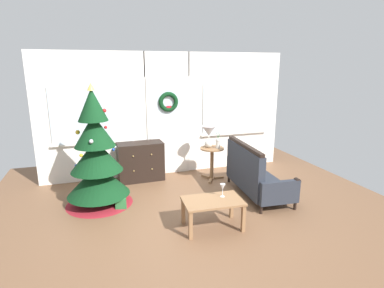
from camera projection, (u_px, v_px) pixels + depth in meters
The scene contains 11 objects.
ground_plane at pixel (200, 214), 4.88m from camera, with size 6.76×6.76×0.00m, color brown.
back_wall_with_door at pixel (168, 114), 6.49m from camera, with size 5.20×0.19×2.55m.
christmas_tree at pixel (97, 161), 5.06m from camera, with size 1.10×1.10×2.02m.
dresser_cabinet at pixel (141, 161), 6.25m from camera, with size 0.91×0.47×0.78m.
settee_sofa at pixel (254, 175), 5.51m from camera, with size 0.81×1.60×0.96m.
side_table at pixel (212, 157), 6.25m from camera, with size 0.50×0.48×0.67m.
table_lamp at pixel (209, 134), 6.15m from camera, with size 0.28×0.28×0.44m.
flower_vase at pixel (218, 142), 6.15m from camera, with size 0.11×0.10×0.35m.
coffee_table at pixel (213, 204), 4.38m from camera, with size 0.87×0.56×0.43m.
wine_glass at pixel (223, 187), 4.44m from camera, with size 0.08×0.08×0.20m.
gift_box at pixel (120, 203), 5.06m from camera, with size 0.18×0.16×0.18m, color #266633.
Camera 1 is at (-1.46, -4.22, 2.26)m, focal length 28.93 mm.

